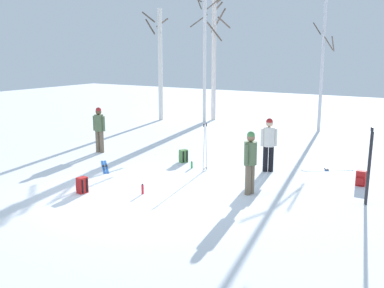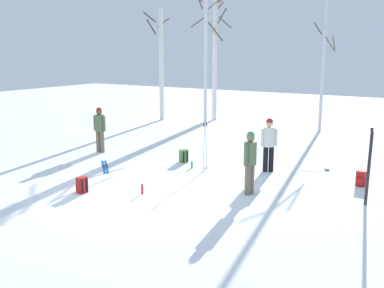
% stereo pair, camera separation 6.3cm
% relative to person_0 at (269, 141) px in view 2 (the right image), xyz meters
% --- Properties ---
extents(ground_plane, '(60.00, 60.00, 0.00)m').
position_rel_person_0_xyz_m(ground_plane, '(-2.04, -4.06, -0.98)').
color(ground_plane, white).
extents(person_0, '(0.45, 0.34, 1.72)m').
position_rel_person_0_xyz_m(person_0, '(0.00, 0.00, 0.00)').
color(person_0, black).
rests_on(person_0, ground_plane).
extents(person_1, '(0.52, 0.34, 1.72)m').
position_rel_person_0_xyz_m(person_1, '(-6.47, -0.73, 0.00)').
color(person_1, '#72604C').
rests_on(person_1, ground_plane).
extents(person_2, '(0.34, 0.52, 1.72)m').
position_rel_person_0_xyz_m(person_2, '(0.45, -2.43, 0.00)').
color(person_2, '#72604C').
rests_on(person_2, ground_plane).
extents(ski_pair_planted_0, '(0.13, 0.15, 1.98)m').
position_rel_person_0_xyz_m(ski_pair_planted_0, '(3.31, -1.71, 0.00)').
color(ski_pair_planted_0, black).
rests_on(ski_pair_planted_0, ground_plane).
extents(ski_pair_lying_0, '(1.33, 1.33, 0.05)m').
position_rel_person_0_xyz_m(ski_pair_lying_0, '(-4.83, -2.29, -0.97)').
color(ski_pair_lying_0, blue).
rests_on(ski_pair_lying_0, ground_plane).
extents(ski_pair_lying_1, '(1.50, 1.12, 0.05)m').
position_rel_person_0_xyz_m(ski_pair_lying_1, '(1.60, 1.18, -0.97)').
color(ski_pair_lying_1, blue).
rests_on(ski_pair_lying_1, ground_plane).
extents(ski_poles_0, '(0.07, 0.26, 1.54)m').
position_rel_person_0_xyz_m(ski_poles_0, '(-1.76, -0.97, -0.16)').
color(ski_poles_0, '#B2B2BC').
rests_on(ski_poles_0, ground_plane).
extents(backpack_0, '(0.34, 0.32, 0.44)m').
position_rel_person_0_xyz_m(backpack_0, '(-2.96, -0.38, -0.77)').
color(backpack_0, '#4C7F3F').
rests_on(backpack_0, ground_plane).
extents(backpack_1, '(0.26, 0.29, 0.44)m').
position_rel_person_0_xyz_m(backpack_1, '(2.86, -0.08, -0.77)').
color(backpack_1, red).
rests_on(backpack_1, ground_plane).
extents(backpack_2, '(0.31, 0.29, 0.44)m').
position_rel_person_0_xyz_m(backpack_2, '(-3.47, -4.70, -0.77)').
color(backpack_2, red).
rests_on(backpack_2, ground_plane).
extents(water_bottle_0, '(0.07, 0.07, 0.23)m').
position_rel_person_0_xyz_m(water_bottle_0, '(-2.28, -0.93, -0.87)').
color(water_bottle_0, green).
rests_on(water_bottle_0, ground_plane).
extents(water_bottle_1, '(0.07, 0.07, 0.28)m').
position_rel_person_0_xyz_m(water_bottle_1, '(-2.00, -3.93, -0.85)').
color(water_bottle_1, red).
rests_on(water_bottle_1, ground_plane).
extents(birch_tree_0, '(1.27, 1.38, 5.97)m').
position_rel_person_0_xyz_m(birch_tree_0, '(-9.22, 7.12, 2.16)').
color(birch_tree_0, silver).
rests_on(birch_tree_0, ground_plane).
extents(birch_tree_1, '(1.60, 1.61, 7.67)m').
position_rel_person_0_xyz_m(birch_tree_1, '(-6.78, 7.73, 3.01)').
color(birch_tree_1, silver).
rests_on(birch_tree_1, ground_plane).
extents(birch_tree_2, '(1.13, 1.27, 7.64)m').
position_rel_person_0_xyz_m(birch_tree_2, '(-6.70, 8.66, 2.97)').
color(birch_tree_2, silver).
rests_on(birch_tree_2, ground_plane).
extents(birch_tree_3, '(1.04, 1.03, 7.19)m').
position_rel_person_0_xyz_m(birch_tree_3, '(-0.69, 8.13, 2.53)').
color(birch_tree_3, silver).
rests_on(birch_tree_3, ground_plane).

